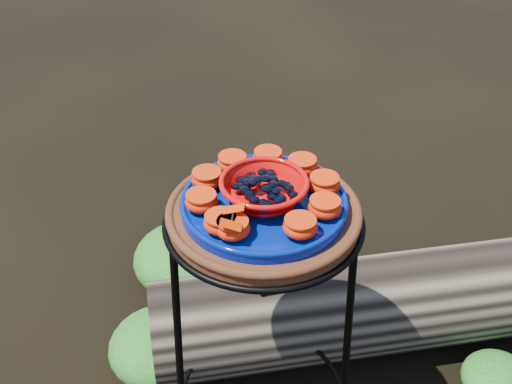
{
  "coord_description": "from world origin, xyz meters",
  "views": [
    {
      "loc": [
        -0.0,
        -1.0,
        1.5
      ],
      "look_at": [
        -0.02,
        0.0,
        0.77
      ],
      "focal_mm": 45.0,
      "sensor_mm": 36.0,
      "label": 1
    }
  ],
  "objects_px": {
    "plant_stand": "(263,339)",
    "terracotta_saucer": "(264,215)",
    "cobalt_plate": "(264,204)",
    "red_bowl": "(264,191)",
    "driftwood_log": "(418,299)"
  },
  "relations": [
    {
      "from": "red_bowl",
      "to": "driftwood_log",
      "type": "relative_size",
      "value": 0.11
    },
    {
      "from": "terracotta_saucer",
      "to": "driftwood_log",
      "type": "relative_size",
      "value": 0.25
    },
    {
      "from": "driftwood_log",
      "to": "cobalt_plate",
      "type": "bearing_deg",
      "value": -143.39
    },
    {
      "from": "terracotta_saucer",
      "to": "red_bowl",
      "type": "relative_size",
      "value": 2.33
    },
    {
      "from": "terracotta_saucer",
      "to": "driftwood_log",
      "type": "height_order",
      "value": "terracotta_saucer"
    },
    {
      "from": "plant_stand",
      "to": "red_bowl",
      "type": "height_order",
      "value": "red_bowl"
    },
    {
      "from": "red_bowl",
      "to": "plant_stand",
      "type": "bearing_deg",
      "value": 0.0
    },
    {
      "from": "plant_stand",
      "to": "terracotta_saucer",
      "type": "relative_size",
      "value": 1.84
    },
    {
      "from": "driftwood_log",
      "to": "red_bowl",
      "type": "bearing_deg",
      "value": -143.39
    },
    {
      "from": "terracotta_saucer",
      "to": "cobalt_plate",
      "type": "distance_m",
      "value": 0.03
    },
    {
      "from": "plant_stand",
      "to": "terracotta_saucer",
      "type": "xyz_separation_m",
      "value": [
        0.0,
        0.0,
        0.37
      ]
    },
    {
      "from": "plant_stand",
      "to": "red_bowl",
      "type": "bearing_deg",
      "value": 0.0
    },
    {
      "from": "plant_stand",
      "to": "cobalt_plate",
      "type": "distance_m",
      "value": 0.39
    },
    {
      "from": "cobalt_plate",
      "to": "red_bowl",
      "type": "height_order",
      "value": "red_bowl"
    },
    {
      "from": "terracotta_saucer",
      "to": "red_bowl",
      "type": "distance_m",
      "value": 0.06
    }
  ]
}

